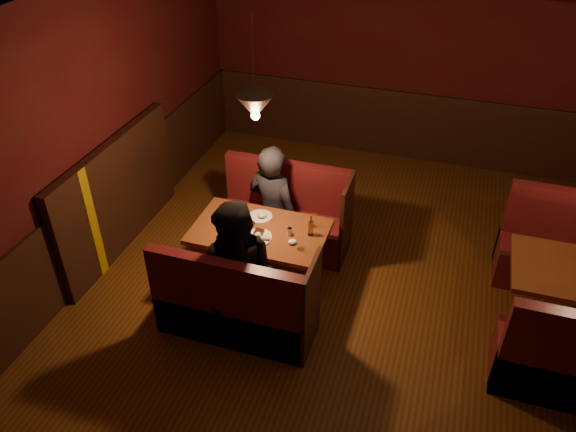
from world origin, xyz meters
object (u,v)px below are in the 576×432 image
(second_bench_far, at_px, (571,257))
(diner_a, at_px, (272,187))
(diner_b, at_px, (239,257))
(main_bench_near, at_px, (235,311))
(main_bench_far, at_px, (286,220))
(main_table, at_px, (261,243))

(second_bench_far, bearing_deg, diner_a, -172.56)
(diner_b, bearing_deg, diner_a, 90.72)
(second_bench_far, bearing_deg, main_bench_near, -149.44)
(main_bench_far, relative_size, main_bench_near, 1.00)
(main_bench_near, distance_m, diner_b, 0.57)
(diner_a, bearing_deg, second_bench_far, -158.13)
(main_table, height_order, diner_a, diner_a)
(second_bench_far, height_order, diner_b, diner_b)
(main_bench_near, height_order, diner_b, diner_b)
(main_bench_far, xyz_separation_m, diner_a, (-0.11, -0.14, 0.51))
(main_bench_far, xyz_separation_m, second_bench_far, (3.06, 0.28, 0.01))
(main_bench_near, xyz_separation_m, diner_b, (0.02, 0.12, 0.56))
(diner_a, distance_m, diner_b, 1.28)
(main_bench_far, height_order, main_bench_near, same)
(main_bench_far, relative_size, diner_a, 0.89)
(diner_b, bearing_deg, main_bench_near, -103.82)
(main_table, height_order, diner_b, diner_b)
(main_bench_far, xyz_separation_m, diner_b, (0.02, -1.41, 0.56))
(main_table, distance_m, main_bench_far, 0.80)
(main_table, relative_size, diner_a, 0.81)
(main_bench_far, bearing_deg, main_table, -91.10)
(second_bench_far, xyz_separation_m, diner_b, (-3.04, -1.69, 0.55))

